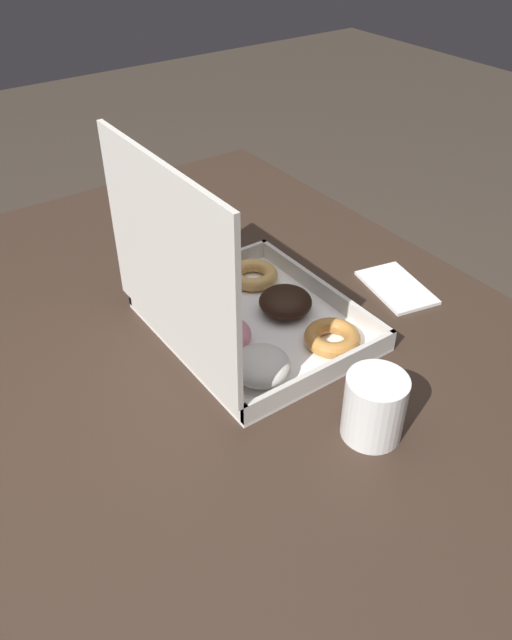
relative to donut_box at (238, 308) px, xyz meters
name	(u,v)px	position (x,y,z in m)	size (l,w,h in m)	color
ground_plane	(236,585)	(0.03, 0.01, -0.80)	(8.00, 8.00, 0.00)	#42382D
dining_table	(228,376)	(0.03, 0.01, -0.15)	(1.20, 0.88, 0.74)	#38281E
donut_box	(238,308)	(0.00, 0.00, 0.00)	(0.33, 0.28, 0.31)	white
coffee_mug	(374,406)	(-0.26, -0.03, -0.01)	(0.08, 0.08, 0.09)	white
paper_napkin	(397,287)	(-0.05, -0.30, -0.05)	(0.15, 0.11, 0.01)	white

